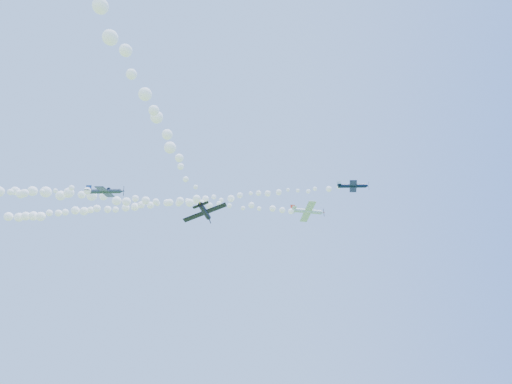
{
  "coord_description": "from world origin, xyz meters",
  "views": [
    {
      "loc": [
        5.62,
        -76.61,
        7.71
      ],
      "look_at": [
        5.28,
        -5.39,
        46.49
      ],
      "focal_mm": 30.0,
      "sensor_mm": 36.0,
      "label": 1
    }
  ],
  "objects_px": {
    "plane_white": "(308,211)",
    "plane_grey": "(105,191)",
    "plane_navy": "(353,186)",
    "plane_black": "(205,212)"
  },
  "relations": [
    {
      "from": "plane_white",
      "to": "plane_grey",
      "type": "height_order",
      "value": "plane_white"
    },
    {
      "from": "plane_white",
      "to": "plane_navy",
      "type": "bearing_deg",
      "value": -46.61
    },
    {
      "from": "plane_grey",
      "to": "plane_black",
      "type": "xyz_separation_m",
      "value": [
        19.72,
        -12.16,
        -10.01
      ]
    },
    {
      "from": "plane_white",
      "to": "plane_black",
      "type": "distance_m",
      "value": 41.04
    },
    {
      "from": "plane_white",
      "to": "plane_black",
      "type": "relative_size",
      "value": 1.37
    },
    {
      "from": "plane_white",
      "to": "plane_grey",
      "type": "relative_size",
      "value": 1.2
    },
    {
      "from": "plane_navy",
      "to": "plane_black",
      "type": "relative_size",
      "value": 1.19
    },
    {
      "from": "plane_navy",
      "to": "plane_grey",
      "type": "height_order",
      "value": "plane_navy"
    },
    {
      "from": "plane_navy",
      "to": "plane_grey",
      "type": "distance_m",
      "value": 50.43
    },
    {
      "from": "plane_white",
      "to": "plane_grey",
      "type": "xyz_separation_m",
      "value": [
        -38.55,
        -20.59,
        -6.02
      ]
    }
  ]
}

